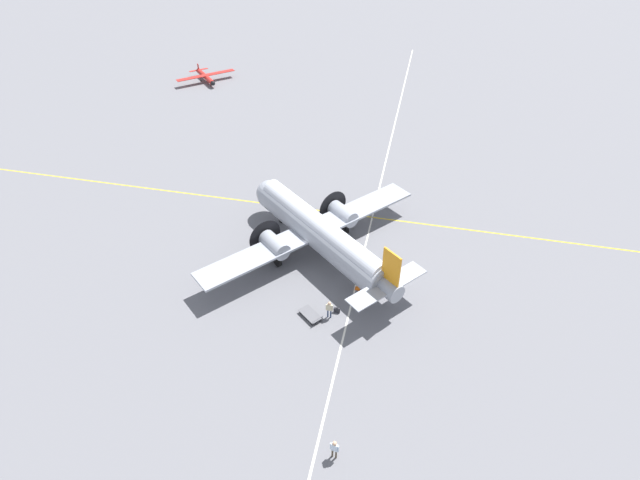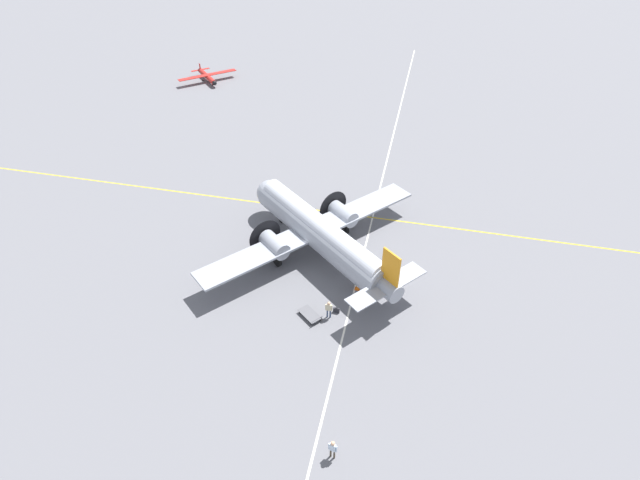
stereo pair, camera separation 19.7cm
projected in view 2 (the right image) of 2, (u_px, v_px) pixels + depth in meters
ground_plane at (320, 255)px, 45.50m from camera, size 300.00×300.00×0.00m
apron_line_eastwest at (335, 213)px, 50.77m from camera, size 120.00×0.16×0.01m
apron_line_northsouth at (362, 262)px, 44.83m from camera, size 0.16×120.00×0.01m
airliner_main at (317, 230)px, 44.14m from camera, size 18.66×19.03×6.17m
crew_foreground at (333, 448)px, 29.93m from camera, size 0.58×0.27×1.71m
passenger_boarding at (329, 308)px, 38.95m from camera, size 0.57×0.27×1.68m
suitcase_near_door at (336, 310)px, 39.85m from camera, size 0.51×0.16×0.51m
baggage_cart at (310, 315)px, 39.43m from camera, size 2.14×2.01×0.56m
light_aircraft_distant at (208, 76)px, 78.16m from camera, size 7.42×7.21×1.83m
traffic_cone at (357, 287)px, 41.92m from camera, size 0.43×0.43×0.56m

